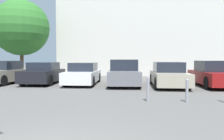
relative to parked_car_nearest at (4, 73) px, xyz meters
The scene contains 11 objects.
ground_plane 7.37m from the parked_car_nearest, ahead, with size 96.00×96.00×0.00m, color #565451.
parked_car_nearest is the anchor object (origin of this frame).
parked_car_second 2.72m from the parked_car_nearest, ahead, with size 2.07×4.08×1.44m.
parked_car_third 5.43m from the parked_car_nearest, ahead, with size 1.99×4.60×1.42m.
parked_car_fourth 8.13m from the parked_car_nearest, ahead, with size 2.14×4.38×1.63m.
parked_car_fifth 10.85m from the parked_car_nearest, ahead, with size 1.96×4.59×1.48m.
parked_car_sixth 13.55m from the parked_car_nearest, ahead, with size 2.02×4.63×1.56m.
bollard_nearest 10.72m from the parked_car_nearest, 29.47° to the right, with size 0.12×0.12×0.98m.
bollard_second 12.03m from the parked_car_nearest, 26.00° to the right, with size 0.12×0.12×0.91m.
building_facade_backdrop 14.58m from the parked_car_nearest, 45.17° to the left, with size 18.30×5.00×7.65m.
street_tree_behind_lot 6.84m from the parked_car_nearest, 106.75° to the left, with size 5.11×5.11×7.10m.
Camera 1 is at (1.52, -3.05, 1.66)m, focal length 35.00 mm.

